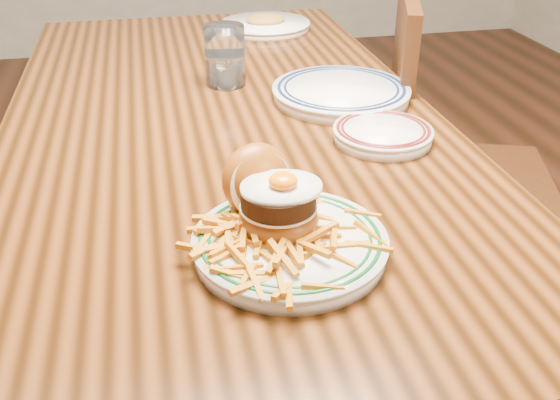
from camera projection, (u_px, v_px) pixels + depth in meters
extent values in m
plane|color=black|center=(236.00, 381.00, 1.63)|extent=(6.00, 6.00, 0.00)
cube|color=black|center=(223.00, 124.00, 1.26)|extent=(0.85, 1.60, 0.05)
cylinder|color=black|center=(86.00, 152.00, 2.01)|extent=(0.07, 0.07, 0.70)
cylinder|color=black|center=(305.00, 132.00, 2.14)|extent=(0.07, 0.07, 0.70)
cube|color=#42230D|center=(467.00, 184.00, 1.63)|extent=(0.55, 0.55, 0.04)
cube|color=#42230D|center=(401.00, 89.00, 1.53)|extent=(0.17, 0.42, 0.46)
cylinder|color=#42230D|center=(510.00, 226.00, 1.88)|extent=(0.04, 0.04, 0.42)
cylinder|color=#42230D|center=(387.00, 217.00, 1.93)|extent=(0.04, 0.04, 0.42)
cylinder|color=#42230D|center=(537.00, 304.00, 1.57)|extent=(0.04, 0.04, 0.42)
cylinder|color=#42230D|center=(389.00, 292.00, 1.61)|extent=(0.04, 0.04, 0.42)
cylinder|color=white|center=(290.00, 247.00, 0.82)|extent=(0.25, 0.25, 0.02)
cylinder|color=white|center=(290.00, 239.00, 0.82)|extent=(0.26, 0.26, 0.01)
torus|color=#0D4B1B|center=(290.00, 238.00, 0.82)|extent=(0.24, 0.24, 0.01)
torus|color=#0D4B1B|center=(290.00, 238.00, 0.82)|extent=(0.22, 0.22, 0.01)
ellipsoid|color=#8F4412|center=(278.00, 218.00, 0.83)|extent=(0.11, 0.11, 0.05)
cylinder|color=beige|center=(278.00, 207.00, 0.82)|extent=(0.10, 0.10, 0.00)
cylinder|color=black|center=(278.00, 197.00, 0.82)|extent=(0.10, 0.10, 0.03)
ellipsoid|color=white|center=(281.00, 187.00, 0.81)|extent=(0.11, 0.09, 0.01)
ellipsoid|color=orange|center=(283.00, 181.00, 0.80)|extent=(0.04, 0.04, 0.02)
ellipsoid|color=#8F4412|center=(257.00, 180.00, 0.86)|extent=(0.12, 0.11, 0.12)
cylinder|color=beige|center=(262.00, 186.00, 0.85)|extent=(0.10, 0.06, 0.09)
cylinder|color=white|center=(382.00, 136.00, 1.13)|extent=(0.18, 0.18, 0.02)
cylinder|color=white|center=(383.00, 130.00, 1.12)|extent=(0.18, 0.18, 0.01)
torus|color=#551613|center=(383.00, 129.00, 1.12)|extent=(0.17, 0.17, 0.01)
torus|color=#551613|center=(383.00, 129.00, 1.12)|extent=(0.15, 0.15, 0.01)
cube|color=silver|center=(392.00, 126.00, 1.13)|extent=(0.10, 0.07, 0.00)
cylinder|color=white|center=(341.00, 95.00, 1.30)|extent=(0.28, 0.28, 0.02)
cylinder|color=white|center=(341.00, 89.00, 1.30)|extent=(0.29, 0.29, 0.01)
torus|color=#0D1D45|center=(341.00, 88.00, 1.29)|extent=(0.27, 0.27, 0.01)
torus|color=#0D1D45|center=(341.00, 88.00, 1.29)|extent=(0.24, 0.24, 0.01)
cylinder|color=white|center=(225.00, 56.00, 1.36)|extent=(0.09, 0.09, 0.13)
cylinder|color=silver|center=(226.00, 69.00, 1.37)|extent=(0.07, 0.07, 0.06)
cylinder|color=white|center=(265.00, 27.00, 1.77)|extent=(0.25, 0.25, 0.02)
cylinder|color=white|center=(265.00, 23.00, 1.77)|extent=(0.25, 0.25, 0.01)
ellipsoid|color=#A47B2F|center=(265.00, 20.00, 1.76)|extent=(0.11, 0.09, 0.03)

